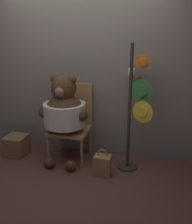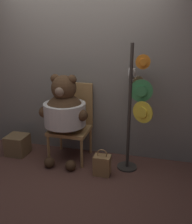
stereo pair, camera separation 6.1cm
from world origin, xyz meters
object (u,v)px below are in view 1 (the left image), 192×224
hat_display_rack (135,102)px  handbag_on_ground (102,165)px  chair (72,120)px  teddy_bear (64,112)px

hat_display_rack → handbag_on_ground: size_ratio=4.57×
handbag_on_ground → chair: bearing=142.5°
chair → teddy_bear: (-0.04, -0.19, 0.19)m
chair → teddy_bear: teddy_bear is taller
chair → hat_display_rack: hat_display_rack is taller
teddy_bear → handbag_on_ground: size_ratio=3.44×
chair → hat_display_rack: (0.93, -0.14, 0.38)m
hat_display_rack → handbag_on_ground: bearing=-141.0°
teddy_bear → handbag_on_ground: bearing=-22.2°
chair → handbag_on_ground: (0.57, -0.43, -0.44)m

